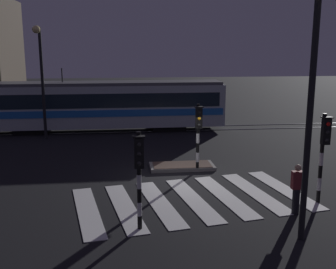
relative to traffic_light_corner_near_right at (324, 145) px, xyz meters
name	(u,v)px	position (x,y,z in m)	size (l,w,h in m)	color
ground_plane	(183,180)	(-4.40, 3.17, -2.13)	(120.00, 120.00, 0.00)	black
rail_near	(159,131)	(-4.40, 13.38, -2.12)	(80.00, 0.12, 0.03)	#59595E
rail_far	(157,127)	(-4.40, 14.82, -2.12)	(80.00, 0.12, 0.03)	#59595E
crosswalk_zebra	(193,199)	(-4.40, 0.90, -2.12)	(8.96, 5.97, 0.02)	silver
traffic_island	(182,166)	(-4.20, 4.88, -2.04)	(2.94, 1.32, 0.18)	slate
traffic_light_corner_near_right	(324,145)	(0.00, 0.00, 0.00)	(0.36, 0.42, 3.23)	black
traffic_light_median_centre	(198,128)	(-3.58, 4.23, -0.12)	(0.36, 0.42, 3.04)	black
traffic_light_kerb_mid_left	(139,167)	(-6.45, -1.44, -0.12)	(0.36, 0.42, 3.04)	black
street_lamp_near_kerb	(316,85)	(-1.85, -2.81, 2.35)	(0.44, 1.21, 7.05)	black
street_lamp_trackside_left	(41,68)	(-11.47, 11.67, 2.13)	(0.44, 1.21, 6.64)	black
tram	(101,105)	(-8.19, 14.10, -0.38)	(16.33, 2.58, 4.15)	#B2BCC1
pedestrian_waiting_at_kerb	(297,189)	(-1.24, -0.79, -1.25)	(0.36, 0.24, 1.71)	black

